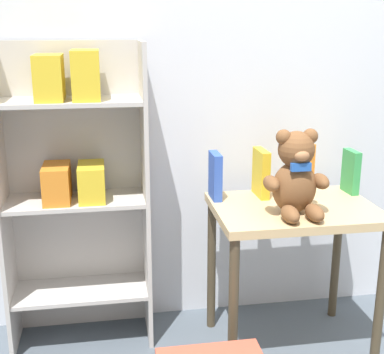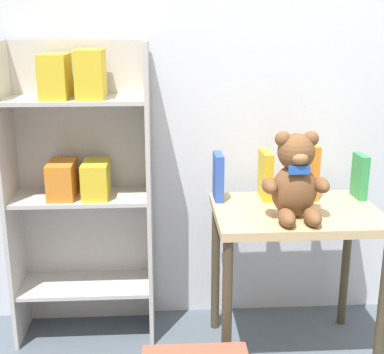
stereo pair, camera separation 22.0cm
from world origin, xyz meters
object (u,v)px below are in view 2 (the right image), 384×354
(display_table, at_px, (295,232))
(book_standing_blue, at_px, (218,177))
(bookshelf_side, at_px, (81,174))
(book_standing_yellow, at_px, (265,175))
(book_standing_green, at_px, (360,176))
(teddy_bear, at_px, (295,179))
(book_standing_orange, at_px, (313,172))

(display_table, height_order, book_standing_blue, book_standing_blue)
(bookshelf_side, bearing_deg, book_standing_yellow, -6.48)
(book_standing_blue, relative_size, book_standing_yellow, 0.97)
(book_standing_yellow, distance_m, book_standing_green, 0.42)
(teddy_bear, xyz_separation_m, book_standing_orange, (0.14, 0.24, -0.04))
(display_table, distance_m, book_standing_yellow, 0.28)
(bookshelf_side, distance_m, display_table, 0.97)
(display_table, relative_size, book_standing_blue, 3.34)
(book_standing_yellow, height_order, book_standing_orange, book_standing_orange)
(book_standing_orange, xyz_separation_m, book_standing_green, (0.21, -0.01, -0.02))
(book_standing_blue, bearing_deg, book_standing_green, -1.93)
(bookshelf_side, distance_m, book_standing_yellow, 0.82)
(display_table, xyz_separation_m, book_standing_blue, (-0.31, 0.16, 0.20))
(bookshelf_side, height_order, book_standing_yellow, bookshelf_side)
(teddy_bear, bearing_deg, book_standing_blue, 138.47)
(book_standing_yellow, xyz_separation_m, book_standing_orange, (0.21, -0.01, 0.01))
(teddy_bear, bearing_deg, book_standing_orange, 59.80)
(teddy_bear, relative_size, book_standing_orange, 1.44)
(bookshelf_side, relative_size, teddy_bear, 3.90)
(bookshelf_side, bearing_deg, book_standing_green, -5.18)
(bookshelf_side, relative_size, display_table, 1.97)
(book_standing_orange, bearing_deg, teddy_bear, -121.97)
(display_table, xyz_separation_m, book_standing_orange, (0.10, 0.15, 0.22))
(bookshelf_side, bearing_deg, book_standing_blue, -8.96)
(book_standing_blue, bearing_deg, book_standing_yellow, 0.36)
(book_standing_blue, bearing_deg, book_standing_orange, -1.39)
(bookshelf_side, height_order, book_standing_orange, bookshelf_side)
(display_table, distance_m, teddy_bear, 0.28)
(bookshelf_side, xyz_separation_m, book_standing_yellow, (0.81, -0.09, 0.01))
(bookshelf_side, xyz_separation_m, book_standing_orange, (1.02, -0.10, 0.02))
(display_table, xyz_separation_m, book_standing_green, (0.31, 0.14, 0.20))
(bookshelf_side, height_order, book_standing_green, bookshelf_side)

